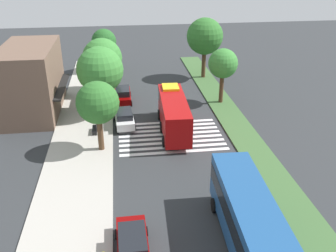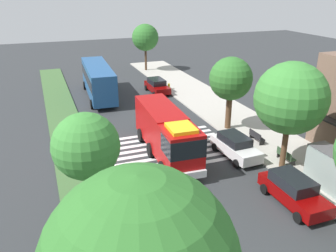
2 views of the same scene
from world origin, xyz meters
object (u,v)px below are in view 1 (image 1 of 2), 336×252
at_px(median_tree_west, 205,37).
at_px(parked_car_mid, 124,118).
at_px(parked_car_east, 123,95).
at_px(sidewalk_tree_east, 102,58).
at_px(street_lamp, 106,65).
at_px(parked_car_west, 133,244).
at_px(sidewalk_tree_far_east, 104,42).
at_px(median_tree_far_west, 223,64).
at_px(transit_bus, 251,223).
at_px(sidewalk_tree_west, 98,103).
at_px(bench_near_shelter, 97,113).
at_px(bench_west_of_shelter, 96,128).
at_px(fire_truck, 173,112).
at_px(sidewalk_tree_center, 100,70).
at_px(bus_stop_shelter, 97,89).

bearing_deg(median_tree_west, parked_car_mid, 141.03).
xyz_separation_m(parked_car_east, sidewalk_tree_east, (3.42, 2.20, 3.56)).
height_order(street_lamp, median_tree_west, median_tree_west).
bearing_deg(sidewalk_tree_east, parked_car_east, -147.26).
bearing_deg(parked_car_west, sidewalk_tree_far_east, 2.70).
height_order(parked_car_east, median_tree_far_west, median_tree_far_west).
height_order(parked_car_west, sidewalk_tree_east, sidewalk_tree_east).
bearing_deg(parked_car_mid, sidewalk_tree_far_east, 3.59).
bearing_deg(median_tree_far_west, transit_bus, 168.96).
bearing_deg(sidewalk_tree_west, street_lamp, -1.48).
relative_size(parked_car_west, parked_car_east, 0.99).
xyz_separation_m(sidewalk_tree_west, median_tree_far_west, (9.64, -13.62, 0.13)).
distance_m(transit_bus, bench_near_shelter, 23.14).
height_order(street_lamp, sidewalk_tree_far_east, sidewalk_tree_far_east).
relative_size(parked_car_west, bench_west_of_shelter, 2.89).
bearing_deg(bench_near_shelter, fire_truck, -117.33).
relative_size(transit_bus, sidewalk_tree_far_east, 1.85).
bearing_deg(parked_car_west, median_tree_west, -20.19).
height_order(fire_truck, street_lamp, street_lamp).
height_order(sidewalk_tree_west, median_tree_far_west, sidewalk_tree_west).
height_order(parked_car_west, median_tree_far_west, median_tree_far_west).
height_order(sidewalk_tree_far_east, median_tree_far_west, median_tree_far_west).
bearing_deg(sidewalk_tree_far_east, bench_west_of_shelter, 178.14).
bearing_deg(sidewalk_tree_east, sidewalk_tree_center, 180.00).
xyz_separation_m(bus_stop_shelter, sidewalk_tree_far_east, (12.78, -0.70, 2.54)).
relative_size(fire_truck, parked_car_mid, 2.11).
bearing_deg(sidewalk_tree_center, median_tree_west, -50.13).
bearing_deg(bench_west_of_shelter, sidewalk_tree_far_east, -1.86).
height_order(parked_car_west, sidewalk_tree_far_east, sidewalk_tree_far_east).
relative_size(sidewalk_tree_west, sidewalk_tree_east, 0.95).
bearing_deg(street_lamp, median_tree_far_west, -114.03).
height_order(bench_near_shelter, street_lamp, street_lamp).
relative_size(bus_stop_shelter, sidewalk_tree_east, 0.52).
xyz_separation_m(fire_truck, parked_car_mid, (1.74, 4.82, -1.14)).
bearing_deg(sidewalk_tree_east, median_tree_west, -73.20).
bearing_deg(median_tree_west, transit_bus, 172.09).
relative_size(transit_bus, median_tree_west, 1.38).
distance_m(parked_car_mid, sidewalk_tree_east, 10.85).
xyz_separation_m(parked_car_west, sidewalk_tree_east, (28.13, 2.20, 3.59)).
height_order(parked_car_east, street_lamp, street_lamp).
bearing_deg(sidewalk_tree_east, sidewalk_tree_west, 180.00).
height_order(transit_bus, bench_near_shelter, transit_bus).
xyz_separation_m(bus_stop_shelter, sidewalk_tree_west, (-11.21, -0.70, 2.72)).
relative_size(sidewalk_tree_east, sidewalk_tree_far_east, 1.11).
height_order(sidewalk_tree_center, median_tree_far_west, sidewalk_tree_center).
bearing_deg(bench_west_of_shelter, bus_stop_shelter, 0.24).
bearing_deg(sidewalk_tree_far_east, sidewalk_tree_center, 180.00).
bearing_deg(sidewalk_tree_center, bench_near_shelter, 127.53).
relative_size(transit_bus, sidewalk_tree_west, 1.76).
height_order(sidewalk_tree_east, sidewalk_tree_far_east, sidewalk_tree_east).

